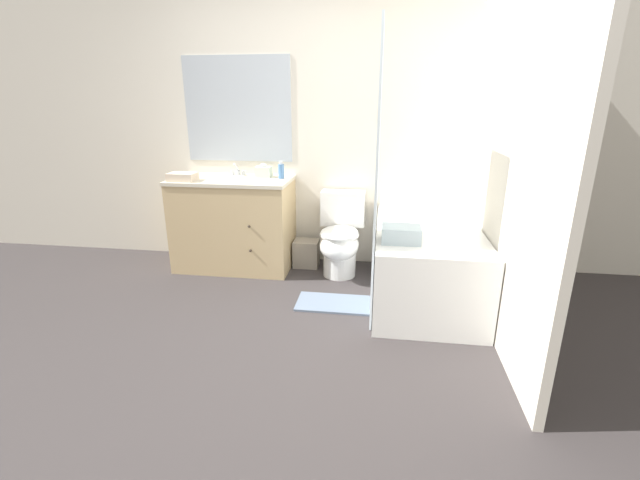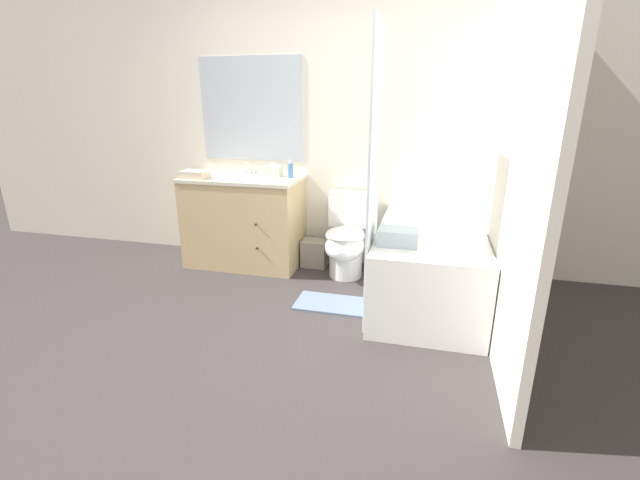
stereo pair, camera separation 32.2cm
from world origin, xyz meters
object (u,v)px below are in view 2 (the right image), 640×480
(toilet, at_px, (347,239))
(bathtub, at_px, (428,266))
(vanity_cabinet, at_px, (245,220))
(hand_towel_folded, at_px, (195,174))
(sink_faucet, at_px, (250,170))
(bath_towel_folded, at_px, (398,237))
(bath_mat, at_px, (333,304))
(wastebasket, at_px, (315,253))
(tissue_box, at_px, (274,171))
(soap_dispenser, at_px, (290,170))

(toilet, xyz_separation_m, bathtub, (0.71, -0.37, -0.05))
(vanity_cabinet, height_order, hand_towel_folded, hand_towel_folded)
(sink_faucet, relative_size, bath_towel_folded, 0.54)
(sink_faucet, bearing_deg, bathtub, -19.29)
(vanity_cabinet, relative_size, sink_faucet, 7.55)
(vanity_cabinet, height_order, bath_mat, vanity_cabinet)
(bathtub, distance_m, wastebasket, 1.18)
(wastebasket, relative_size, tissue_box, 1.78)
(bath_towel_folded, bearing_deg, sink_faucet, 146.37)
(hand_towel_folded, bearing_deg, bath_towel_folded, -18.86)
(wastebasket, bearing_deg, bathtub, -26.19)
(bathtub, distance_m, tissue_box, 1.64)
(toilet, relative_size, bath_mat, 1.24)
(bathtub, height_order, tissue_box, tissue_box)
(toilet, xyz_separation_m, hand_towel_folded, (-1.37, -0.12, 0.53))
(sink_faucet, height_order, bath_towel_folded, sink_faucet)
(wastebasket, relative_size, soap_dispenser, 1.61)
(wastebasket, xyz_separation_m, tissue_box, (-0.39, 0.02, 0.76))
(bath_towel_folded, bearing_deg, bath_mat, 164.16)
(vanity_cabinet, relative_size, bath_towel_folded, 4.06)
(hand_towel_folded, xyz_separation_m, bath_mat, (1.39, -0.50, -0.87))
(toilet, bearing_deg, hand_towel_folded, -174.81)
(soap_dispenser, distance_m, bath_mat, 1.29)
(sink_faucet, relative_size, hand_towel_folded, 0.61)
(bath_towel_folded, bearing_deg, wastebasket, 132.36)
(vanity_cabinet, height_order, sink_faucet, sink_faucet)
(soap_dispenser, xyz_separation_m, hand_towel_folded, (-0.82, -0.23, -0.03))
(bathtub, distance_m, bath_towel_folded, 0.56)
(tissue_box, distance_m, hand_towel_folded, 0.71)
(hand_towel_folded, xyz_separation_m, bath_towel_folded, (1.86, -0.64, -0.24))
(hand_towel_folded, relative_size, bath_towel_folded, 0.88)
(bath_towel_folded, bearing_deg, hand_towel_folded, 161.14)
(wastebasket, bearing_deg, bath_towel_folded, -47.64)
(soap_dispenser, bearing_deg, tissue_box, 163.72)
(tissue_box, relative_size, bath_mat, 0.24)
(vanity_cabinet, distance_m, toilet, 1.00)
(soap_dispenser, bearing_deg, bathtub, -20.90)
(toilet, bearing_deg, tissue_box, 167.42)
(wastebasket, bearing_deg, bath_mat, -65.40)
(hand_towel_folded, height_order, bath_mat, hand_towel_folded)
(wastebasket, bearing_deg, toilet, -23.25)
(vanity_cabinet, height_order, bathtub, vanity_cabinet)
(toilet, distance_m, wastebasket, 0.42)
(soap_dispenser, distance_m, hand_towel_folded, 0.86)
(soap_dispenser, relative_size, hand_towel_folded, 0.67)
(toilet, height_order, wastebasket, toilet)
(vanity_cabinet, bearing_deg, bathtub, -13.81)
(tissue_box, bearing_deg, vanity_cabinet, -156.95)
(bathtub, relative_size, wastebasket, 5.59)
(vanity_cabinet, xyz_separation_m, hand_towel_folded, (-0.38, -0.17, 0.45))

